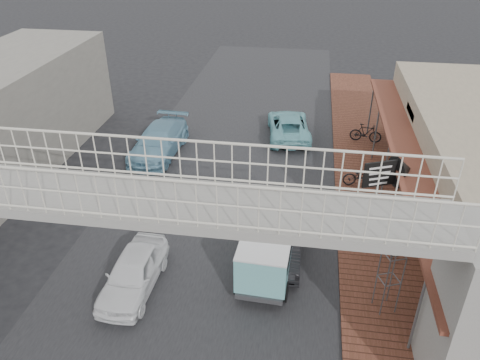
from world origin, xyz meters
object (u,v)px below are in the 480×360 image
(angkot_van, at_px, (268,246))
(angkot_far, at_px, (159,141))
(dark_sedan, at_px, (281,238))
(street_clock, at_px, (396,248))
(angkot_curb, at_px, (289,126))
(motorcycle_far, at_px, (366,133))
(arrow_sign, at_px, (401,172))
(motorcycle_near, at_px, (363,176))
(white_hatchback, at_px, (133,272))

(angkot_van, bearing_deg, angkot_far, 130.74)
(dark_sedan, bearing_deg, street_clock, -36.34)
(angkot_curb, bearing_deg, street_clock, 99.01)
(motorcycle_far, distance_m, street_clock, 12.59)
(angkot_van, xyz_separation_m, motorcycle_far, (4.21, 11.20, -0.56))
(dark_sedan, height_order, arrow_sign, arrow_sign)
(dark_sedan, xyz_separation_m, motorcycle_near, (3.32, 5.33, -0.10))
(white_hatchback, relative_size, angkot_curb, 0.80)
(dark_sedan, distance_m, motorcycle_near, 6.28)
(dark_sedan, bearing_deg, white_hatchback, -153.68)
(street_clock, bearing_deg, dark_sedan, 123.85)
(dark_sedan, bearing_deg, angkot_curb, 89.98)
(white_hatchback, bearing_deg, motorcycle_near, 45.93)
(angkot_van, xyz_separation_m, street_clock, (3.88, -1.24, 1.33))
(dark_sedan, distance_m, angkot_van, 1.29)
(angkot_far, height_order, motorcycle_far, angkot_far)
(dark_sedan, distance_m, angkot_far, 9.92)
(dark_sedan, xyz_separation_m, angkot_far, (-6.87, 7.15, 0.06))
(motorcycle_near, bearing_deg, arrow_sign, -174.23)
(dark_sedan, relative_size, angkot_van, 1.06)
(white_hatchback, bearing_deg, street_clock, 2.93)
(angkot_van, height_order, street_clock, street_clock)
(motorcycle_near, distance_m, arrow_sign, 4.28)
(dark_sedan, xyz_separation_m, arrow_sign, (4.15, 1.79, 2.15))
(white_hatchback, height_order, motorcycle_far, white_hatchback)
(white_hatchback, xyz_separation_m, angkot_curb, (4.37, 12.88, 0.01))
(white_hatchback, height_order, motorcycle_near, white_hatchback)
(angkot_far, bearing_deg, angkot_curb, 29.01)
(motorcycle_near, distance_m, motorcycle_far, 4.77)
(dark_sedan, relative_size, motorcycle_near, 2.28)
(white_hatchback, bearing_deg, angkot_curb, 72.77)
(angkot_far, relative_size, motorcycle_far, 2.99)
(angkot_van, bearing_deg, street_clock, -15.03)
(angkot_curb, height_order, motorcycle_far, angkot_curb)
(arrow_sign, bearing_deg, motorcycle_far, 69.99)
(angkot_far, relative_size, arrow_sign, 1.50)
(white_hatchback, distance_m, motorcycle_near, 11.29)
(angkot_curb, bearing_deg, angkot_van, 81.99)
(dark_sedan, bearing_deg, angkot_van, -111.69)
(dark_sedan, distance_m, street_clock, 4.58)
(angkot_curb, bearing_deg, motorcycle_near, 118.67)
(angkot_far, distance_m, angkot_van, 10.52)
(angkot_curb, bearing_deg, motorcycle_far, 168.94)
(street_clock, bearing_deg, angkot_van, 140.35)
(white_hatchback, relative_size, motorcycle_far, 2.23)
(angkot_far, relative_size, street_clock, 1.74)
(white_hatchback, height_order, dark_sedan, dark_sedan)
(angkot_far, distance_m, motorcycle_near, 10.35)
(angkot_van, bearing_deg, dark_sedan, 73.12)
(angkot_van, relative_size, arrow_sign, 1.13)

